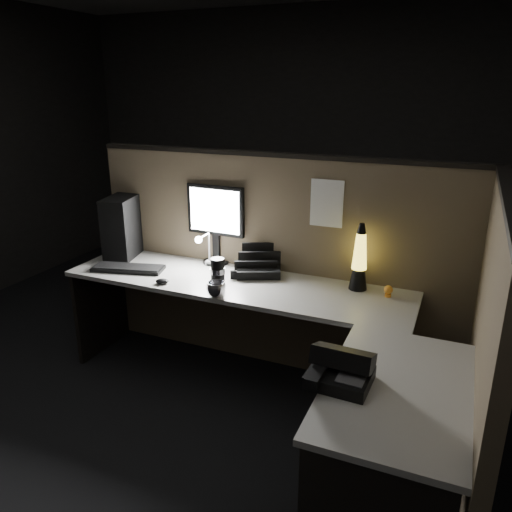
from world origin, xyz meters
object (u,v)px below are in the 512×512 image
at_px(lava_lamp, 359,262).
at_px(desk_phone, 340,369).
at_px(pc_tower, 125,225).
at_px(keyboard, 128,268).
at_px(monitor, 216,217).

xyz_separation_m(lava_lamp, desk_phone, (0.15, -1.06, -0.12)).
xyz_separation_m(pc_tower, keyboard, (0.22, -0.28, -0.21)).
height_order(keyboard, lava_lamp, lava_lamp).
bearing_deg(pc_tower, lava_lamp, -13.73).
relative_size(monitor, lava_lamp, 1.31).
distance_m(lava_lamp, desk_phone, 1.07).
xyz_separation_m(pc_tower, desk_phone, (1.90, -1.05, -0.16)).
xyz_separation_m(keyboard, lava_lamp, (1.53, 0.29, 0.16)).
xyz_separation_m(pc_tower, lava_lamp, (1.76, 0.01, -0.05)).
xyz_separation_m(keyboard, desk_phone, (1.68, -0.76, 0.05)).
bearing_deg(desk_phone, pc_tower, 153.36).
bearing_deg(monitor, pc_tower, -169.81).
relative_size(monitor, desk_phone, 1.97).
height_order(monitor, desk_phone, monitor).
relative_size(pc_tower, monitor, 0.80).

